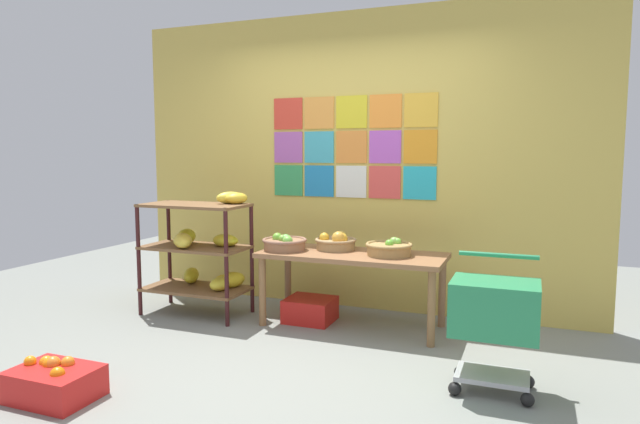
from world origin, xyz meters
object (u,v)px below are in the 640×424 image
Objects in this scene: fruit_basket_back_right at (336,242)px; produce_crate_under_table at (310,310)px; display_table at (352,262)px; fruit_basket_left at (285,243)px; orange_crate_foreground at (54,382)px; shopping_cart at (494,314)px; fruit_basket_back_left at (389,248)px; banana_shelf_unit at (204,249)px.

produce_crate_under_table is (-0.20, -0.11, -0.59)m from fruit_basket_back_right.
display_table is 0.60m from fruit_basket_left.
shopping_cart reaches higher than orange_crate_foreground.
display_table is 1.86× the size of shopping_cart.
fruit_basket_back_left is 0.99× the size of fruit_basket_left.
banana_shelf_unit is at bearing -176.25° from fruit_basket_left.
fruit_basket_back_left is 0.93× the size of produce_crate_under_table.
orange_crate_foreground reaches higher than produce_crate_under_table.
orange_crate_foreground is (-0.84, -1.94, 0.00)m from produce_crate_under_table.
fruit_basket_left reaches higher than display_table.
fruit_basket_back_left reaches higher than orange_crate_foreground.
banana_shelf_unit is at bearing -174.43° from display_table.
fruit_basket_back_right is 0.88× the size of produce_crate_under_table.
fruit_basket_left is 1.96m from shopping_cart.
banana_shelf_unit is 1.88m from orange_crate_foreground.
produce_crate_under_table is at bearing 20.96° from fruit_basket_left.
fruit_basket_left is at bearing 147.03° from shopping_cart.
produce_crate_under_table is at bearing -178.89° from fruit_basket_back_left.
banana_shelf_unit reaches higher than fruit_basket_back_right.
fruit_basket_left is at bearing -159.04° from produce_crate_under_table.
banana_shelf_unit reaches higher than produce_crate_under_table.
shopping_cart is (1.77, -0.82, -0.20)m from fruit_basket_left.
display_table is at bearing 134.75° from shopping_cart.
shopping_cart reaches higher than fruit_basket_back_left.
banana_shelf_unit is 2.90× the size of fruit_basket_left.
banana_shelf_unit is 2.73× the size of produce_crate_under_table.
fruit_basket_back_right is at bearing 168.69° from fruit_basket_back_left.
display_table is 2.34m from orange_crate_foreground.
banana_shelf_unit is 1.67m from fruit_basket_back_left.
orange_crate_foreground is at bearing -164.68° from shopping_cart.
orange_crate_foreground is at bearing -85.71° from banana_shelf_unit.
fruit_basket_back_left is at bearing 5.84° from fruit_basket_left.
fruit_basket_back_right reaches higher than produce_crate_under_table.
fruit_basket_back_right is 0.43× the size of shopping_cart.
banana_shelf_unit reaches higher than fruit_basket_left.
fruit_basket_back_right is 0.63m from produce_crate_under_table.
fruit_basket_back_right reaches higher than display_table.
shopping_cart is at bearing -16.87° from banana_shelf_unit.
fruit_basket_back_left is (0.31, 0.01, 0.13)m from display_table.
fruit_basket_back_right is at bearing 29.58° from produce_crate_under_table.
fruit_basket_back_right is 0.94× the size of fruit_basket_back_left.
fruit_basket_back_right is at bearing 135.50° from shopping_cart.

